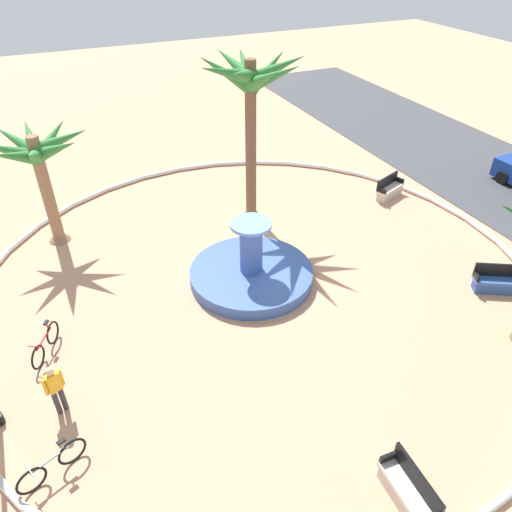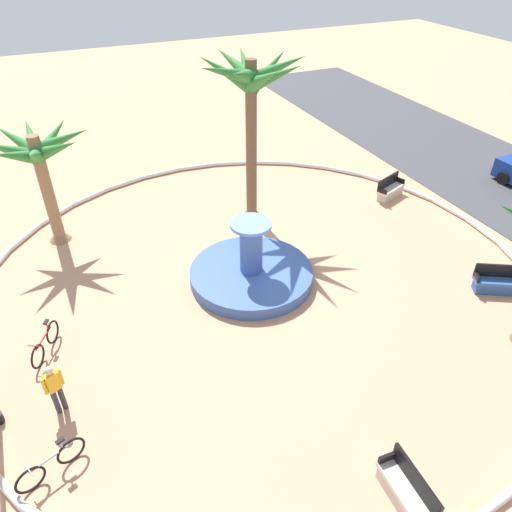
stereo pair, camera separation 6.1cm
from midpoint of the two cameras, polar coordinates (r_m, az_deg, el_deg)
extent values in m
plane|color=tan|center=(17.48, 0.34, -2.63)|extent=(80.00, 80.00, 0.00)
torus|color=silver|center=(17.42, 0.34, -2.37)|extent=(19.77, 19.77, 0.20)
cylinder|color=#38569E|center=(17.28, -0.45, -2.21)|extent=(4.37, 4.37, 0.45)
cylinder|color=teal|center=(17.31, -0.45, -2.30)|extent=(3.84, 3.84, 0.34)
cylinder|color=#38569E|center=(16.62, -0.47, 0.89)|extent=(0.79, 0.79, 1.81)
cylinder|color=#3D5FAD|center=(16.10, -0.49, 3.73)|extent=(1.40, 1.40, 0.12)
cylinder|color=brown|center=(19.69, -0.46, 12.90)|extent=(0.44, 0.44, 6.50)
cone|color=brown|center=(21.02, -0.43, 5.32)|extent=(0.84, 0.84, 0.50)
cone|color=#337F38|center=(17.96, 1.00, 20.10)|extent=(2.24, 0.67, 1.42)
cone|color=#337F38|center=(18.38, 2.36, 20.37)|extent=(2.09, 1.79, 1.45)
cone|color=#337F38|center=(19.03, 2.74, 21.26)|extent=(0.97, 2.31, 1.24)
cone|color=#337F38|center=(19.51, 1.54, 21.04)|extent=(1.36, 2.22, 1.58)
cone|color=#337F38|center=(19.76, -1.16, 21.53)|extent=(2.29, 0.99, 1.40)
cone|color=#337F38|center=(19.59, -2.53, 21.74)|extent=(2.32, 1.10, 1.19)
cone|color=#337F38|center=(19.06, -3.54, 20.79)|extent=(1.76, 2.10, 1.50)
cone|color=#337F38|center=(18.21, -3.38, 20.72)|extent=(1.01, 2.32, 1.17)
cone|color=#337F38|center=(17.80, -1.53, 20.46)|extent=(2.08, 1.88, 1.15)
cylinder|color=#8E6B4C|center=(20.05, -23.22, 7.01)|extent=(0.45, 0.45, 4.37)
cone|color=#8E6B4C|center=(20.94, -22.02, 2.38)|extent=(0.86, 0.86, 0.50)
cone|color=#337F38|center=(18.50, -24.58, 10.69)|extent=(2.08, 0.76, 1.26)
cone|color=#337F38|center=(18.76, -22.33, 11.56)|extent=(1.79, 1.87, 1.26)
cone|color=#337F38|center=(19.23, -21.74, 12.60)|extent=(0.73, 2.08, 1.07)
cone|color=#337F38|center=(19.96, -22.79, 12.68)|extent=(1.84, 1.81, 1.33)
cone|color=#337F38|center=(20.20, -24.85, 12.64)|extent=(2.07, 0.71, 1.21)
cone|color=#337F38|center=(20.04, -26.29, 12.20)|extent=(1.95, 1.70, 1.14)
cone|color=#337F38|center=(19.45, -27.10, 11.08)|extent=(0.70, 2.06, 1.29)
cone|color=#337F38|center=(18.84, -26.36, 10.49)|extent=(1.75, 1.89, 1.32)
cube|color=beige|center=(12.19, 17.33, -24.87)|extent=(1.62, 0.57, 0.12)
cube|color=black|center=(12.03, 18.47, -23.71)|extent=(1.60, 0.15, 0.50)
cube|color=#B6ADA0|center=(12.41, 17.11, -25.47)|extent=(1.49, 0.53, 0.39)
cube|color=black|center=(12.35, 15.29, -21.92)|extent=(0.10, 0.45, 0.24)
cube|color=#335BA8|center=(18.59, 26.66, -2.68)|extent=(1.22, 1.64, 0.12)
cube|color=black|center=(18.58, 26.71, -1.55)|extent=(0.85, 1.43, 0.50)
cube|color=#2B4E8F|center=(18.73, 26.45, -3.30)|extent=(1.12, 1.51, 0.39)
cube|color=black|center=(18.23, 24.59, -2.25)|extent=(0.43, 0.29, 0.24)
cube|color=beige|center=(23.26, 15.65, 7.63)|extent=(1.04, 1.67, 0.12)
cube|color=black|center=(23.22, 15.33, 8.47)|extent=(0.65, 1.52, 0.50)
cube|color=#B6ADA0|center=(23.37, 15.55, 7.08)|extent=(0.96, 1.54, 0.39)
cube|color=black|center=(23.80, 16.66, 8.48)|extent=(0.45, 0.24, 0.24)
cube|color=black|center=(22.60, 14.70, 7.36)|extent=(0.45, 0.24, 0.24)
torus|color=black|center=(15.50, -24.15, -10.72)|extent=(0.66, 0.40, 0.72)
torus|color=black|center=(16.11, -22.69, -8.24)|extent=(0.66, 0.40, 0.72)
cylinder|color=#B21919|center=(15.65, -23.60, -8.84)|extent=(0.86, 0.50, 0.05)
cylinder|color=#B21919|center=(15.77, -23.21, -7.58)|extent=(0.04, 0.04, 0.30)
cube|color=black|center=(15.66, -23.36, -7.12)|extent=(0.22, 0.18, 0.06)
cylinder|color=#B21919|center=(15.29, -24.41, -9.63)|extent=(0.24, 0.40, 0.03)
torus|color=black|center=(12.98, -24.85, -22.76)|extent=(0.33, 0.69, 0.72)
torus|color=black|center=(13.09, -20.76, -20.60)|extent=(0.33, 0.69, 0.72)
cylinder|color=#99999E|center=(12.84, -23.03, -21.10)|extent=(0.41, 0.90, 0.05)
cylinder|color=#99999E|center=(12.76, -21.74, -19.95)|extent=(0.04, 0.04, 0.30)
cube|color=black|center=(12.63, -21.92, -19.50)|extent=(0.17, 0.22, 0.06)
cylinder|color=#99999E|center=(12.70, -25.07, -21.75)|extent=(0.42, 0.20, 0.03)
cylinder|color=#33333D|center=(14.08, -22.34, -15.53)|extent=(0.14, 0.14, 0.83)
cylinder|color=#33333D|center=(14.11, -21.70, -15.16)|extent=(0.14, 0.14, 0.83)
cube|color=yellow|center=(13.59, -22.67, -13.45)|extent=(0.32, 0.39, 0.56)
sphere|color=beige|center=(13.31, -23.06, -12.30)|extent=(0.22, 0.22, 0.22)
cylinder|color=yellow|center=(13.55, -23.48, -13.91)|extent=(0.09, 0.09, 0.53)
cylinder|color=yellow|center=(13.64, -21.86, -13.00)|extent=(0.09, 0.09, 0.53)
cylinder|color=black|center=(26.49, 27.14, 8.11)|extent=(0.65, 0.25, 0.64)
camera|label=1|loc=(0.03, -89.90, 0.07)|focal=34.04mm
camera|label=2|loc=(0.03, 90.10, -0.07)|focal=34.04mm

